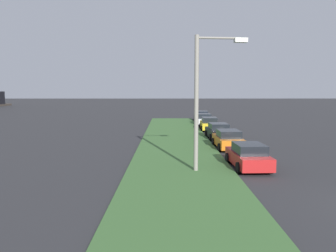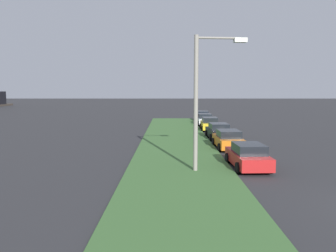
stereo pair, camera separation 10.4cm
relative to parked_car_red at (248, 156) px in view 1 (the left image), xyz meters
name	(u,v)px [view 1 (the left image)]	position (x,y,z in m)	size (l,w,h in m)	color
grass_median	(178,159)	(2.44, 4.03, -0.66)	(60.00, 6.00, 0.12)	#3D6633
parked_car_red	(248,156)	(0.00, 0.00, 0.00)	(4.37, 2.16, 1.47)	red
parked_car_orange	(228,140)	(6.53, 0.02, 0.00)	(4.35, 2.11, 1.47)	orange
parked_car_black	(218,131)	(11.75, 0.02, 0.00)	(4.37, 2.15, 1.47)	black
parked_car_yellow	(209,124)	(18.34, 0.05, 0.00)	(4.35, 2.12, 1.47)	gold
parked_car_white	(204,119)	(23.87, 0.05, 0.00)	(4.32, 2.07, 1.47)	silver
parked_car_blue	(202,116)	(29.14, -0.19, 0.00)	(4.33, 2.07, 1.47)	#23389E
streetlight	(203,93)	(-1.00, 2.81, 3.67)	(0.56, 2.87, 7.50)	gray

